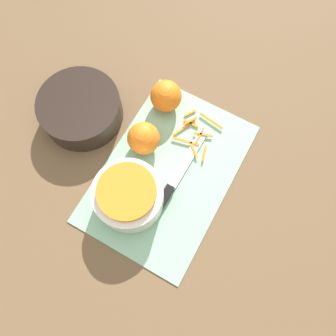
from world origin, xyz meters
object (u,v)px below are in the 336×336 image
object	(u,v)px
bowl_dark	(81,109)
knife	(169,190)
orange_right	(144,138)
orange_left	(166,96)
bowl_speckled	(129,196)

from	to	relation	value
bowl_dark	knife	distance (m)	0.29
bowl_dark	knife	world-z (taller)	bowl_dark
knife	orange_right	distance (m)	0.14
bowl_dark	knife	size ratio (longest dim) A/B	0.77
knife	orange_left	distance (m)	0.23
orange_left	bowl_dark	bearing A→B (deg)	127.12
bowl_dark	orange_right	size ratio (longest dim) A/B	2.59
bowl_dark	orange_right	world-z (taller)	orange_right
bowl_dark	knife	xyz separation A→B (m)	(-0.07, -0.29, -0.02)
knife	orange_right	bearing A→B (deg)	56.80
orange_left	orange_right	xyz separation A→B (m)	(-0.12, -0.01, -0.00)
bowl_dark	knife	bearing A→B (deg)	-103.76
knife	orange_right	size ratio (longest dim) A/B	3.35
bowl_speckled	orange_left	bearing A→B (deg)	11.06
bowl_speckled	bowl_dark	xyz separation A→B (m)	(0.13, 0.22, -0.02)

